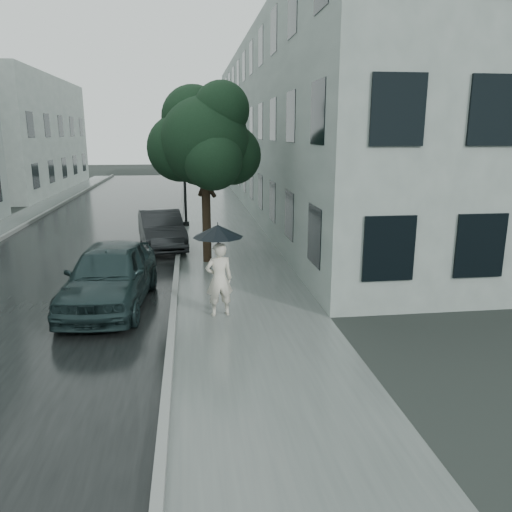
{
  "coord_description": "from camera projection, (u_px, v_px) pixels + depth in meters",
  "views": [
    {
      "loc": [
        -1.09,
        -8.95,
        4.13
      ],
      "look_at": [
        0.4,
        2.38,
        1.3
      ],
      "focal_mm": 35.0,
      "sensor_mm": 36.0,
      "label": 1
    }
  ],
  "objects": [
    {
      "name": "umbrella",
      "position": [
        218.0,
        231.0,
        11.1
      ],
      "size": [
        1.38,
        1.38,
        1.26
      ],
      "rotation": [
        0.0,
        0.0,
        -0.24
      ],
      "color": "black",
      "rests_on": "ground"
    },
    {
      "name": "ground",
      "position": [
        252.0,
        350.0,
        9.75
      ],
      "size": [
        120.0,
        120.0,
        0.0
      ],
      "primitive_type": "plane",
      "color": "black",
      "rests_on": "ground"
    },
    {
      "name": "car_far",
      "position": [
        161.0,
        229.0,
        18.36
      ],
      "size": [
        2.07,
        4.27,
        1.35
      ],
      "primitive_type": "imported",
      "rotation": [
        0.0,
        0.0,
        0.16
      ],
      "color": "black",
      "rests_on": "ground"
    },
    {
      "name": "street_tree",
      "position": [
        204.0,
        140.0,
        15.63
      ],
      "size": [
        3.64,
        3.31,
        5.68
      ],
      "color": "#332619",
      "rests_on": "ground"
    },
    {
      "name": "kerb_near",
      "position": [
        180.0,
        231.0,
        21.08
      ],
      "size": [
        0.15,
        60.0,
        0.15
      ],
      "primitive_type": "cube",
      "color": "slate",
      "rests_on": "ground"
    },
    {
      "name": "building_near",
      "position": [
        305.0,
        126.0,
        28.13
      ],
      "size": [
        7.02,
        36.0,
        9.0
      ],
      "color": "#95A39C",
      "rests_on": "ground"
    },
    {
      "name": "building_far_b",
      "position": [
        11.0,
        135.0,
        35.91
      ],
      "size": [
        7.02,
        18.0,
        8.0
      ],
      "color": "#95A39C",
      "rests_on": "ground"
    },
    {
      "name": "pedestrian",
      "position": [
        219.0,
        279.0,
        11.4
      ],
      "size": [
        0.69,
        0.51,
        1.73
      ],
      "primitive_type": "imported",
      "rotation": [
        0.0,
        0.0,
        3.3
      ],
      "color": "beige",
      "rests_on": "sidewalk"
    },
    {
      "name": "car_near",
      "position": [
        110.0,
        275.0,
        12.1
      ],
      "size": [
        2.17,
        4.66,
        1.55
      ],
      "primitive_type": "imported",
      "rotation": [
        0.0,
        0.0,
        -0.08
      ],
      "color": "#1A2B2C",
      "rests_on": "ground"
    },
    {
      "name": "kerb_far",
      "position": [
        6.0,
        236.0,
        20.19
      ],
      "size": [
        0.15,
        60.0,
        0.15
      ],
      "primitive_type": "cube",
      "color": "slate",
      "rests_on": "ground"
    },
    {
      "name": "asphalt_road",
      "position": [
        95.0,
        235.0,
        20.65
      ],
      "size": [
        6.85,
        60.0,
        0.0
      ],
      "primitive_type": "cube",
      "color": "black",
      "rests_on": "ground"
    },
    {
      "name": "lamp_post",
      "position": [
        181.0,
        160.0,
        21.99
      ],
      "size": [
        0.83,
        0.42,
        5.16
      ],
      "rotation": [
        0.0,
        0.0,
        0.22
      ],
      "color": "black",
      "rests_on": "ground"
    },
    {
      "name": "sidewalk",
      "position": [
        223.0,
        232.0,
        21.33
      ],
      "size": [
        3.5,
        60.0,
        0.01
      ],
      "primitive_type": "cube",
      "color": "slate",
      "rests_on": "ground"
    }
  ]
}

